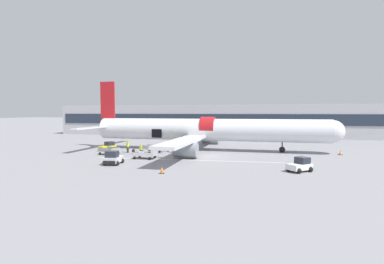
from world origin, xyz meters
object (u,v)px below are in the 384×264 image
(baggage_tug_rear, at_px, (113,159))
(ground_crew_loader_b, at_px, (128,146))
(ground_crew_supervisor, at_px, (141,149))
(ground_crew_driver, at_px, (168,146))
(baggage_cart_queued, at_px, (110,151))
(ground_crew_loader_a, at_px, (174,147))
(baggage_cart_loading, at_px, (151,149))
(baggage_tug_mid, at_px, (108,147))
(baggage_cart_empty, at_px, (145,155))
(airplane, at_px, (205,130))
(suitcase_on_tarmac_upright, at_px, (133,152))
(baggage_tug_lead, at_px, (300,165))

(baggage_tug_rear, distance_m, ground_crew_loader_b, 10.15)
(ground_crew_supervisor, bearing_deg, ground_crew_driver, 61.56)
(baggage_tug_rear, distance_m, baggage_cart_queued, 8.38)
(ground_crew_loader_a, bearing_deg, baggage_cart_queued, -153.72)
(baggage_cart_loading, bearing_deg, baggage_tug_mid, 173.12)
(baggage_cart_loading, height_order, baggage_cart_queued, baggage_cart_loading)
(ground_crew_driver, bearing_deg, ground_crew_loader_a, -40.31)
(baggage_tug_rear, bearing_deg, ground_crew_driver, 77.99)
(baggage_cart_queued, height_order, baggage_cart_empty, baggage_cart_queued)
(baggage_cart_empty, distance_m, ground_crew_supervisor, 3.40)
(airplane, xyz_separation_m, ground_crew_driver, (-5.20, -3.13, -2.29))
(baggage_tug_rear, height_order, ground_crew_driver, ground_crew_driver)
(baggage_cart_queued, distance_m, baggage_cart_empty, 6.79)
(baggage_cart_queued, xyz_separation_m, suitcase_on_tarmac_upright, (2.89, 1.82, -0.21))
(baggage_cart_empty, xyz_separation_m, ground_crew_loader_b, (-4.87, 4.77, 0.50))
(baggage_cart_loading, distance_m, ground_crew_loader_b, 3.62)
(baggage_cart_queued, distance_m, ground_crew_supervisor, 4.65)
(baggage_cart_queued, xyz_separation_m, ground_crew_supervisor, (4.58, 0.69, 0.35))
(airplane, xyz_separation_m, baggage_cart_queued, (-12.32, -8.51, -2.70))
(baggage_tug_rear, bearing_deg, baggage_tug_mid, 122.27)
(airplane, relative_size, suitcase_on_tarmac_upright, 57.72)
(airplane, height_order, ground_crew_loader_b, airplane)
(suitcase_on_tarmac_upright, bearing_deg, ground_crew_driver, 40.06)
(baggage_tug_lead, relative_size, baggage_cart_loading, 0.70)
(airplane, distance_m, ground_crew_loader_a, 6.18)
(baggage_tug_mid, distance_m, ground_crew_supervisor, 8.14)
(ground_crew_driver, distance_m, ground_crew_supervisor, 5.33)
(ground_crew_loader_a, bearing_deg, baggage_tug_lead, -31.56)
(ground_crew_loader_a, xyz_separation_m, suitcase_on_tarmac_upright, (-5.62, -2.38, -0.65))
(baggage_cart_queued, distance_m, ground_crew_loader_a, 9.50)
(baggage_cart_queued, distance_m, ground_crew_loader_b, 3.11)
(baggage_cart_empty, relative_size, ground_crew_supervisor, 2.44)
(baggage_tug_mid, distance_m, baggage_cart_loading, 7.89)
(baggage_cart_empty, xyz_separation_m, ground_crew_loader_a, (2.06, 6.32, 0.49))
(baggage_tug_rear, distance_m, ground_crew_supervisor, 7.78)
(baggage_tug_rear, xyz_separation_m, baggage_cart_queued, (-4.47, 7.09, -0.18))
(airplane, relative_size, baggage_tug_mid, 13.20)
(airplane, relative_size, ground_crew_loader_a, 22.64)
(ground_crew_loader_b, relative_size, suitcase_on_tarmac_upright, 2.58)
(baggage_tug_lead, distance_m, baggage_cart_loading, 22.49)
(baggage_tug_rear, relative_size, ground_crew_driver, 1.61)
(baggage_cart_loading, relative_size, ground_crew_driver, 2.30)
(baggage_tug_mid, bearing_deg, ground_crew_driver, 6.29)
(baggage_cart_queued, bearing_deg, baggage_cart_empty, -18.22)
(ground_crew_loader_a, height_order, suitcase_on_tarmac_upright, ground_crew_loader_a)
(baggage_tug_lead, height_order, ground_crew_loader_b, ground_crew_loader_b)
(airplane, height_order, ground_crew_loader_a, airplane)
(baggage_tug_mid, bearing_deg, baggage_cart_loading, -6.88)
(baggage_cart_empty, xyz_separation_m, ground_crew_supervisor, (-1.87, 2.81, 0.40))
(baggage_cart_queued, relative_size, ground_crew_supervisor, 2.27)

